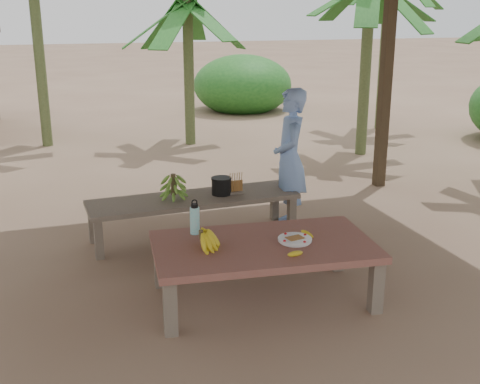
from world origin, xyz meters
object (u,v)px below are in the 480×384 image
object	(u,v)px
cooking_pot	(221,186)
woman	(290,159)
ripe_banana_bunch	(201,239)
water_flask	(195,219)
work_table	(264,251)
plate	(295,240)
bench	(194,202)

from	to	relation	value
cooking_pot	woman	world-z (taller)	woman
ripe_banana_bunch	water_flask	distance (m)	0.35
work_table	plate	distance (m)	0.27
work_table	cooking_pot	distance (m)	1.57
bench	water_flask	world-z (taller)	water_flask
bench	ripe_banana_bunch	distance (m)	1.56
ripe_banana_bunch	cooking_pot	xyz separation A→B (m)	(0.61, 1.52, -0.05)
water_flask	cooking_pot	size ratio (longest dim) A/B	1.47
work_table	plate	bearing A→B (deg)	-5.31
water_flask	cooking_pot	distance (m)	1.31
ripe_banana_bunch	cooking_pot	bearing A→B (deg)	68.22
ripe_banana_bunch	cooking_pot	distance (m)	1.64
water_flask	cooking_pot	world-z (taller)	water_flask
work_table	woman	xyz separation A→B (m)	(0.88, 1.60, 0.34)
ripe_banana_bunch	plate	world-z (taller)	ripe_banana_bunch
water_flask	woman	bearing A→B (deg)	41.64
plate	water_flask	distance (m)	0.87
bench	cooking_pot	bearing A→B (deg)	-1.52
water_flask	ripe_banana_bunch	bearing A→B (deg)	-95.48
work_table	plate	xyz separation A→B (m)	(0.26, -0.05, 0.08)
work_table	cooking_pot	bearing A→B (deg)	92.09
ripe_banana_bunch	plate	distance (m)	0.78
bench	work_table	bearing A→B (deg)	-84.94
plate	water_flask	size ratio (longest dim) A/B	0.92
plate	bench	bearing A→B (deg)	106.26
bench	woman	size ratio (longest dim) A/B	1.44
water_flask	woman	xyz separation A→B (m)	(1.37, 1.21, 0.14)
water_flask	work_table	bearing A→B (deg)	-38.86
plate	woman	distance (m)	1.79
plate	cooking_pot	distance (m)	1.62
work_table	ripe_banana_bunch	bearing A→B (deg)	-179.62
ripe_banana_bunch	cooking_pot	world-z (taller)	ripe_banana_bunch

